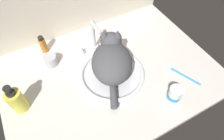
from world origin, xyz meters
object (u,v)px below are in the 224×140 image
object	(u,v)px
faucet	(95,40)
sink_basin	(112,74)
amber_bottle	(43,45)
toothbrush	(182,74)
cat	(112,59)
metal_jar	(51,60)
pill_bottle	(175,94)
soap_pump_bottle	(17,101)

from	to	relation	value
faucet	sink_basin	bearing A→B (deg)	-90.00
amber_bottle	toothbrush	xyz separation A→B (cm)	(56.26, -49.06, -4.33)
amber_bottle	cat	bearing A→B (deg)	-49.69
amber_bottle	faucet	bearing A→B (deg)	-26.29
sink_basin	amber_bottle	size ratio (longest dim) A/B	3.13
sink_basin	amber_bottle	distance (cm)	40.90
metal_jar	sink_basin	bearing A→B (deg)	-40.74
metal_jar	toothbrush	distance (cm)	67.79
toothbrush	pill_bottle	bearing A→B (deg)	-146.58
faucet	soap_pump_bottle	world-z (taller)	faucet
pill_bottle	toothbrush	bearing A→B (deg)	33.42
soap_pump_bottle	faucet	bearing A→B (deg)	20.42
faucet	amber_bottle	distance (cm)	28.11
pill_bottle	soap_pump_bottle	size ratio (longest dim) A/B	0.48
faucet	pill_bottle	bearing A→B (deg)	-67.69
sink_basin	soap_pump_bottle	bearing A→B (deg)	175.91
amber_bottle	pill_bottle	bearing A→B (deg)	-52.83
metal_jar	soap_pump_bottle	bearing A→B (deg)	-137.30
pill_bottle	soap_pump_bottle	distance (cm)	69.06
metal_jar	toothbrush	xyz separation A→B (cm)	(55.90, -38.28, -2.38)
cat	pill_bottle	size ratio (longest dim) A/B	4.25
amber_bottle	soap_pump_bottle	xyz separation A→B (cm)	(-19.27, -28.90, 1.49)
sink_basin	amber_bottle	bearing A→B (deg)	128.03
soap_pump_bottle	toothbrush	bearing A→B (deg)	-14.95
cat	pill_bottle	bearing A→B (deg)	-56.71
sink_basin	pill_bottle	bearing A→B (deg)	-53.93
sink_basin	cat	size ratio (longest dim) A/B	0.97
faucet	soap_pump_bottle	distance (cm)	47.34
sink_basin	faucet	world-z (taller)	faucet
cat	soap_pump_bottle	xyz separation A→B (cm)	(-45.11, 1.57, -3.76)
sink_basin	faucet	size ratio (longest dim) A/B	1.67
cat	pill_bottle	world-z (taller)	cat
amber_bottle	metal_jar	world-z (taller)	amber_bottle
amber_bottle	toothbrush	distance (cm)	74.77
pill_bottle	toothbrush	xyz separation A→B (cm)	(12.70, 8.38, -3.13)
sink_basin	soap_pump_bottle	world-z (taller)	soap_pump_bottle
sink_basin	metal_jar	bearing A→B (deg)	139.26
faucet	cat	xyz separation A→B (cm)	(0.76, -18.07, 2.46)
pill_bottle	metal_jar	world-z (taller)	pill_bottle
soap_pump_bottle	metal_jar	distance (cm)	26.93
soap_pump_bottle	toothbrush	xyz separation A→B (cm)	(75.53, -20.17, -5.82)
amber_bottle	metal_jar	size ratio (longest dim) A/B	1.60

